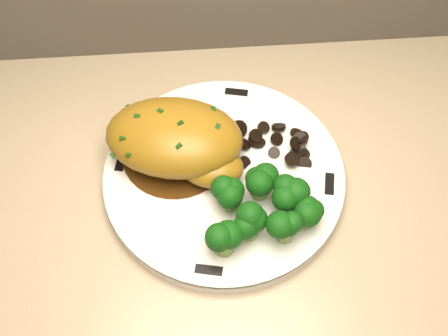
{
  "coord_description": "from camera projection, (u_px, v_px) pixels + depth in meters",
  "views": [
    {
      "loc": [
        -0.13,
        1.42,
        1.47
      ],
      "look_at": [
        -0.1,
        1.76,
        0.93
      ],
      "focal_mm": 45.0,
      "sensor_mm": 36.0,
      "label": 1
    }
  ],
  "objects": [
    {
      "name": "chicken_breast",
      "position": [
        178.0,
        141.0,
        0.64
      ],
      "size": [
        0.18,
        0.14,
        0.06
      ],
      "rotation": [
        0.0,
        0.0,
        -0.2
      ],
      "color": "olive",
      "rests_on": "plate"
    },
    {
      "name": "rim_accent_2",
      "position": [
        121.0,
        161.0,
        0.66
      ],
      "size": [
        0.02,
        0.03,
        0.0
      ],
      "primitive_type": "cube",
      "rotation": [
        0.0,
        0.0,
        4.51
      ],
      "color": "black",
      "rests_on": "plate"
    },
    {
      "name": "rim_accent_1",
      "position": [
        236.0,
        92.0,
        0.71
      ],
      "size": [
        0.03,
        0.02,
        0.0
      ],
      "primitive_type": "cube",
      "rotation": [
        0.0,
        0.0,
        2.94
      ],
      "color": "black",
      "rests_on": "plate"
    },
    {
      "name": "rim_accent_3",
      "position": [
        209.0,
        270.0,
        0.58
      ],
      "size": [
        0.03,
        0.02,
        0.0
      ],
      "primitive_type": "cube",
      "rotation": [
        0.0,
        0.0,
        6.08
      ],
      "color": "black",
      "rests_on": "plate"
    },
    {
      "name": "plate",
      "position": [
        224.0,
        177.0,
        0.66
      ],
      "size": [
        0.36,
        0.36,
        0.02
      ],
      "primitive_type": "cylinder",
      "rotation": [
        0.0,
        0.0,
        -0.36
      ],
      "color": "silver",
      "rests_on": "counter"
    },
    {
      "name": "gravy_pool",
      "position": [
        176.0,
        152.0,
        0.66
      ],
      "size": [
        0.13,
        0.13,
        0.0
      ],
      "primitive_type": "cylinder",
      "color": "#3D220B",
      "rests_on": "plate"
    },
    {
      "name": "rim_accent_0",
      "position": [
        329.0,
        184.0,
        0.64
      ],
      "size": [
        0.02,
        0.03,
        0.0
      ],
      "primitive_type": "cube",
      "rotation": [
        0.0,
        0.0,
        1.36
      ],
      "color": "black",
      "rests_on": "plate"
    },
    {
      "name": "mushroom_pile",
      "position": [
        271.0,
        148.0,
        0.66
      ],
      "size": [
        0.09,
        0.06,
        0.02
      ],
      "color": "black",
      "rests_on": "plate"
    },
    {
      "name": "broccoli_florets",
      "position": [
        265.0,
        210.0,
        0.6
      ],
      "size": [
        0.12,
        0.09,
        0.04
      ],
      "rotation": [
        0.0,
        0.0,
        0.13
      ],
      "color": "olive",
      "rests_on": "plate"
    }
  ]
}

